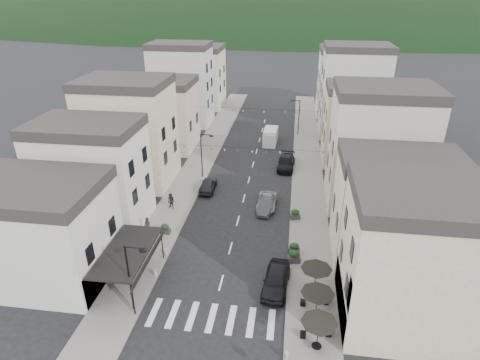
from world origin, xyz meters
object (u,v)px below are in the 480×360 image
Objects in this scene: parked_car_a at (276,280)px; pedestrian_b at (171,201)px; parked_car_c at (267,201)px; pedestrian_a at (148,226)px; parked_car_b at (266,205)px; delivery_van at (270,136)px; parked_car_d at (286,163)px; parked_car_e at (208,185)px.

parked_car_a is 16.77m from pedestrian_b.
pedestrian_b is (-10.50, -2.09, 0.41)m from parked_car_c.
parked_car_c is 2.47× the size of pedestrian_b.
pedestrian_a reaches higher than pedestrian_b.
delivery_van is at bearing 99.69° from parked_car_b.
parked_car_a is at bearing -81.19° from parked_car_c.
pedestrian_b reaches higher than parked_car_b.
parked_car_b is 0.76× the size of parked_car_d.
parked_car_e is 5.93m from pedestrian_b.
parked_car_d is 17.91m from pedestrian_b.
parked_car_c is at bearing 102.59° from parked_car_a.
delivery_van reaches higher than pedestrian_b.
parked_car_b is at bearing -95.67° from parked_car_d.
parked_car_e is at bearing 159.16° from parked_car_b.
parked_car_d is at bearing 88.37° from parked_car_b.
pedestrian_b is at bearing -111.25° from delivery_van.
pedestrian_a is (-13.05, 5.94, 0.25)m from parked_car_a.
parked_car_d is at bearing 81.86° from parked_car_c.
parked_car_c is at bearing 157.10° from parked_car_e.
pedestrian_b is at bearing -166.78° from parked_car_b.
parked_car_c is (-1.80, 13.49, -0.22)m from parked_car_a.
parked_car_b is 13.05m from pedestrian_a.
delivery_van reaches higher than pedestrian_a.
pedestrian_a reaches higher than parked_car_c.
delivery_van is at bearing -111.30° from parked_car_e.
delivery_van is (-1.00, 20.30, 0.57)m from parked_car_c.
parked_car_c is at bearing 48.61° from pedestrian_a.
parked_car_e is at bearing 124.19° from parked_car_a.
pedestrian_b is at bearing 57.46° from parked_car_e.
pedestrian_a is at bearing -76.62° from pedestrian_b.
parked_car_e is 11.20m from pedestrian_a.
pedestrian_a is at bearing -122.27° from parked_car_d.
parked_car_d reaches higher than parked_car_c.
parked_car_b is 2.08× the size of pedestrian_a.
parked_car_b is at bearing 151.12° from parked_car_e.
pedestrian_a reaches higher than parked_car_d.
delivery_van reaches higher than parked_car_b.
delivery_van is (-1.00, 21.24, 0.52)m from parked_car_b.
parked_car_a is 2.54× the size of pedestrian_a.
parked_car_a is at bearing -9.76° from pedestrian_a.
parked_car_c is (0.00, 0.94, -0.05)m from parked_car_b.
parked_car_b reaches higher than parked_car_c.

